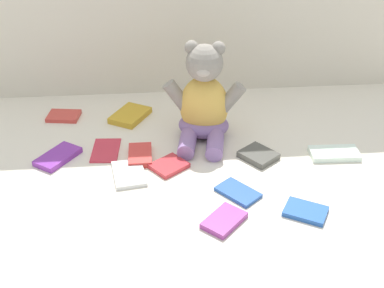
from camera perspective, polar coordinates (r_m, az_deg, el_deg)
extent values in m
plane|color=silver|center=(1.47, -1.26, -1.31)|extent=(3.20, 3.20, 0.00)
ellipsoid|color=#E5B24C|center=(1.53, 1.36, 4.27)|extent=(0.16, 0.14, 0.19)
ellipsoid|color=#8C6BA5|center=(1.55, 1.32, 2.15)|extent=(0.17, 0.15, 0.07)
sphere|color=gray|center=(1.46, 1.41, 9.09)|extent=(0.13, 0.13, 0.11)
ellipsoid|color=#AEA599|center=(1.43, 1.29, 8.18)|extent=(0.05, 0.04, 0.03)
sphere|color=gray|center=(1.46, -0.04, 10.79)|extent=(0.05, 0.05, 0.04)
sphere|color=gray|center=(1.46, 2.98, 10.67)|extent=(0.05, 0.05, 0.04)
cylinder|color=gray|center=(1.52, -1.64, 5.42)|extent=(0.09, 0.06, 0.10)
cylinder|color=gray|center=(1.51, 4.38, 5.16)|extent=(0.09, 0.06, 0.10)
cylinder|color=#8C6BA5|center=(1.48, -0.53, 0.03)|extent=(0.07, 0.11, 0.05)
cylinder|color=#8C6BA5|center=(1.47, 2.59, -0.12)|extent=(0.07, 0.11, 0.05)
cube|color=white|center=(1.52, 15.68, -1.03)|extent=(0.14, 0.08, 0.02)
cube|color=#D43B37|center=(1.46, -5.84, -1.27)|extent=(0.07, 0.11, 0.02)
cube|color=#C72E41|center=(1.51, -9.66, -0.63)|extent=(0.09, 0.13, 0.01)
cube|color=purple|center=(1.50, -14.81, -1.39)|extent=(0.13, 0.15, 0.02)
cube|color=white|center=(1.39, -7.08, -3.32)|extent=(0.10, 0.14, 0.01)
cube|color=#2758AF|center=(1.29, 12.63, -7.39)|extent=(0.12, 0.11, 0.01)
cube|color=#983891|center=(1.23, 3.63, -8.54)|extent=(0.12, 0.12, 0.01)
cube|color=gold|center=(1.67, -6.96, 3.21)|extent=(0.14, 0.16, 0.02)
cube|color=#4D4C46|center=(1.47, 7.46, -1.26)|extent=(0.12, 0.13, 0.02)
cube|color=#C43037|center=(1.42, -2.59, -2.45)|extent=(0.12, 0.12, 0.01)
cube|color=#CC3F38|center=(1.71, -14.20, 3.07)|extent=(0.11, 0.09, 0.01)
cube|color=#2653A8|center=(1.32, 5.18, -5.41)|extent=(0.12, 0.13, 0.01)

